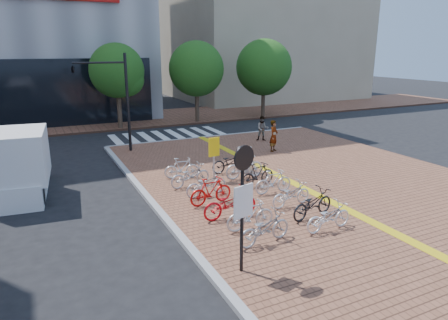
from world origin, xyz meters
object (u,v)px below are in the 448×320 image
bike_1 (250,215)px  notice_sign (243,194)px  yellow_sign (214,151)px  traffic_light_pole (103,85)px  bike_7 (329,217)px  bike_11 (258,175)px  bike_9 (291,194)px  bike_2 (230,203)px  pedestrian_a (274,136)px  bike_8 (313,204)px  bike_0 (264,228)px  utility_box (244,159)px  bike_5 (190,175)px  box_truck (17,164)px  pedestrian_b (263,129)px  bike_13 (230,162)px  bike_10 (273,182)px  bike_4 (206,184)px  bike_12 (244,166)px  bike_3 (211,191)px  bike_6 (182,168)px

bike_1 → notice_sign: notice_sign is taller
yellow_sign → traffic_light_pole: (-3.26, 6.88, 2.35)m
bike_7 → traffic_light_pole: traffic_light_pole is taller
bike_11 → bike_9: bearing=171.6°
bike_2 → bike_9: bearing=-91.7°
pedestrian_a → traffic_light_pole: traffic_light_pole is taller
bike_8 → bike_9: (-0.06, 1.14, -0.04)m
notice_sign → bike_0: bearing=39.3°
pedestrian_a → utility_box: pedestrian_a is taller
utility_box → notice_sign: notice_sign is taller
bike_5 → notice_sign: (-1.20, -6.74, 1.62)m
bike_11 → box_truck: size_ratio=0.34×
pedestrian_a → bike_8: bearing=-147.8°
pedestrian_b → traffic_light_pole: (-9.19, 1.08, 2.90)m
bike_11 → pedestrian_b: size_ratio=1.08×
bike_13 → box_truck: size_ratio=0.38×
pedestrian_b → box_truck: size_ratio=0.31×
bike_11 → bike_7: bearing=170.5°
bike_10 → pedestrian_a: pedestrian_a is taller
bike_0 → pedestrian_b: 13.69m
bike_4 → pedestrian_b: pedestrian_b is taller
bike_1 → notice_sign: 2.95m
bike_9 → bike_11: 2.43m
bike_2 → bike_5: 3.57m
bike_0 → bike_12: bike_12 is taller
bike_4 → bike_9: (2.33, -2.33, -0.02)m
notice_sign → box_truck: notice_sign is taller
bike_8 → bike_10: 2.54m
pedestrian_b → bike_11: bearing=-94.4°
bike_0 → traffic_light_pole: (-2.16, 12.83, 3.19)m
notice_sign → traffic_light_pole: bearing=93.5°
bike_3 → utility_box: bearing=-50.8°
pedestrian_a → notice_sign: bearing=-159.6°
bike_10 → pedestrian_b: pedestrian_b is taller
bike_0 → pedestrian_b: (7.02, 11.75, 0.29)m
bike_13 → yellow_sign: bearing=121.6°
bike_0 → bike_3: (-0.15, 3.48, 0.04)m
bike_9 → utility_box: (0.48, 4.40, 0.15)m
pedestrian_a → yellow_sign: bearing=179.0°
bike_2 → utility_box: size_ratio=1.64×
bike_1 → bike_7: 2.44m
bike_8 → bike_11: (-0.03, 3.58, 0.01)m
bike_2 → bike_7: bike_2 is taller
bike_8 → bike_9: 1.15m
bike_10 → bike_6: bearing=38.7°
bike_1 → notice_sign: (-1.39, -2.05, 1.61)m
bike_6 → pedestrian_b: 8.62m
bike_1 → bike_13: (2.19, 5.74, 0.00)m
yellow_sign → bike_5: bearing=-166.4°
utility_box → bike_9: bearing=-96.2°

